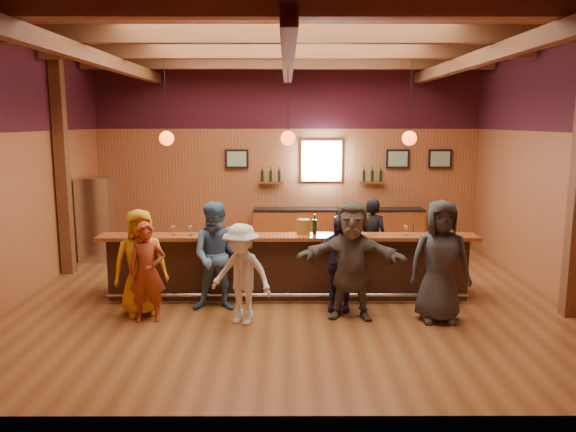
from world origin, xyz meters
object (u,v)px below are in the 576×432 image
at_px(customer_orange, 141,262).
at_px(customer_dark, 440,261).
at_px(back_bar_cabinet, 338,228).
at_px(customer_navy, 339,263).
at_px(customer_brown, 352,260).
at_px(bar_counter, 289,264).
at_px(customer_redvest, 147,272).
at_px(customer_denim, 218,256).
at_px(ice_bucket, 303,227).
at_px(bottle_a, 315,226).
at_px(bartender, 372,240).
at_px(stainless_fridge, 98,219).
at_px(customer_white, 242,274).

distance_m(customer_orange, customer_dark, 4.55).
bearing_deg(back_bar_cabinet, customer_navy, -95.19).
distance_m(customer_navy, customer_brown, 0.42).
bearing_deg(back_bar_cabinet, bar_counter, -108.34).
xyz_separation_m(bar_counter, customer_brown, (0.94, -1.22, 0.38)).
bearing_deg(bar_counter, customer_redvest, -147.65).
bearing_deg(customer_denim, customer_dark, -7.54).
xyz_separation_m(back_bar_cabinet, ice_bucket, (-0.94, -3.81, 0.76)).
relative_size(bar_counter, customer_denim, 3.62).
distance_m(customer_orange, bottle_a, 2.87).
bearing_deg(bartender, customer_navy, 89.20).
height_order(stainless_fridge, customer_white, stainless_fridge).
distance_m(bar_counter, bottle_a, 0.87).
bearing_deg(stainless_fridge, customer_white, -48.92).
bearing_deg(bottle_a, customer_denim, -159.28).
bearing_deg(bartender, customer_redvest, 54.53).
distance_m(customer_orange, customer_denim, 1.19).
xyz_separation_m(customer_brown, ice_bucket, (-0.70, 0.98, 0.33)).
bearing_deg(back_bar_cabinet, customer_white, -110.58).
xyz_separation_m(customer_white, customer_brown, (1.65, 0.24, 0.15)).
xyz_separation_m(customer_white, bartender, (2.27, 2.29, 0.03)).
bearing_deg(customer_navy, customer_brown, -57.05).
relative_size(customer_dark, bottle_a, 5.55).
distance_m(customer_dark, bartender, 2.31).
distance_m(customer_denim, bartender, 3.17).
distance_m(customer_navy, customer_dark, 1.56).
xyz_separation_m(stainless_fridge, ice_bucket, (4.36, -2.69, 0.34)).
bearing_deg(bartender, bottle_a, 67.61).
bearing_deg(customer_orange, customer_white, -34.25).
distance_m(customer_orange, customer_white, 1.64).
distance_m(customer_orange, customer_navy, 3.08).
bearing_deg(customer_denim, stainless_fridge, 133.64).
bearing_deg(customer_redvest, bar_counter, 26.87).
bearing_deg(bottle_a, back_bar_cabinet, 78.83).
bearing_deg(customer_dark, bottle_a, 150.44).
distance_m(stainless_fridge, customer_redvest, 4.29).
relative_size(back_bar_cabinet, customer_white, 2.65).
bearing_deg(back_bar_cabinet, ice_bucket, -103.88).
relative_size(customer_dark, bartender, 1.17).
xyz_separation_m(customer_orange, bartender, (3.86, 1.89, -0.04)).
xyz_separation_m(stainless_fridge, customer_redvest, (1.99, -3.80, -0.14)).
bearing_deg(customer_denim, ice_bucket, 25.13).
relative_size(customer_white, bottle_a, 4.52).
distance_m(bartender, ice_bucket, 1.76).
xyz_separation_m(customer_brown, bartender, (0.62, 2.05, -0.12)).
bearing_deg(customer_dark, bartender, 109.26).
distance_m(customer_white, bartender, 3.22).
height_order(customer_redvest, customer_navy, customer_navy).
distance_m(customer_redvest, customer_white, 1.42).
relative_size(back_bar_cabinet, stainless_fridge, 2.22).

